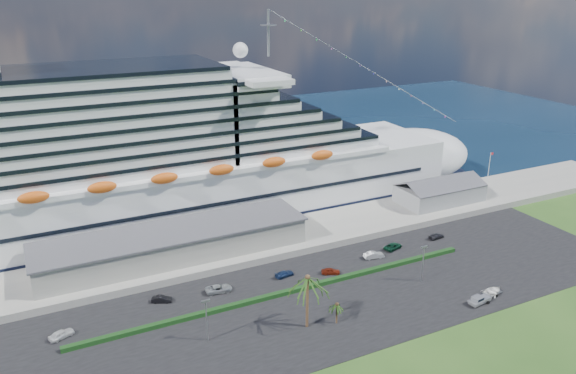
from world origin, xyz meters
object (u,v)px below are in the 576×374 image
cruise_ship (159,163)px  parked_car_3 (284,274)px  pickup_truck (479,300)px  boat_trailer (493,291)px

cruise_ship → parked_car_3: (16.06, -41.16, -15.94)m
cruise_ship → parked_car_3: bearing=-68.7°
pickup_truck → parked_car_3: bearing=137.7°
pickup_truck → boat_trailer: pickup_truck is taller
parked_car_3 → boat_trailer: size_ratio=0.76×
boat_trailer → pickup_truck: bearing=-166.3°
cruise_ship → pickup_truck: cruise_ship is taller
cruise_ship → pickup_truck: bearing=-56.1°
cruise_ship → boat_trailer: cruise_ship is taller
cruise_ship → boat_trailer: size_ratio=32.80×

